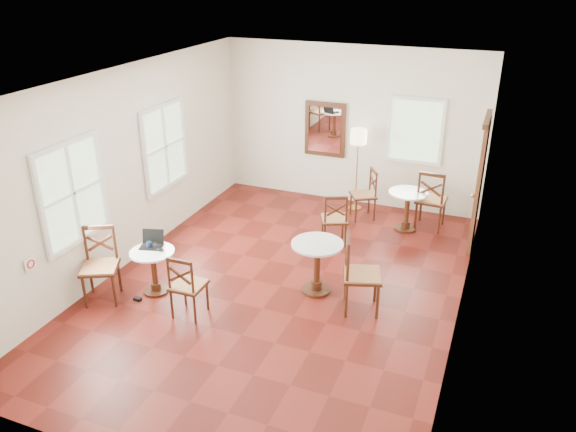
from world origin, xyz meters
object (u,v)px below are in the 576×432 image
object	(u,v)px
power_adapter	(138,299)
cafe_table_back	(407,206)
cafe_table_near	(154,267)
chair_mid_a	(334,219)
mouse	(160,250)
navy_mug	(149,245)
cafe_table_mid	(317,262)
laptop	(152,242)
chair_back_a	(431,200)
chair_near_b	(100,266)
water_glass	(155,246)
chair_back_b	(365,194)
chair_near_a	(187,285)
floor_lamp	(358,142)
chair_mid_b	(360,274)

from	to	relation	value
power_adapter	cafe_table_back	bearing A→B (deg)	50.45
cafe_table_near	chair_mid_a	world-z (taller)	chair_mid_a
mouse	navy_mug	world-z (taller)	navy_mug
cafe_table_near	cafe_table_mid	size ratio (longest dim) A/B	0.85
cafe_table_near	laptop	world-z (taller)	laptop
chair_back_a	power_adapter	size ratio (longest dim) A/B	10.04
chair_near_b	navy_mug	bearing A→B (deg)	17.39
cafe_table_near	laptop	xyz separation A→B (m)	(-0.09, 0.15, 0.31)
chair_back_a	water_glass	xyz separation A→B (m)	(-3.28, -3.55, 0.17)
chair_back_b	chair_mid_a	bearing A→B (deg)	-39.96
power_adapter	chair_near_a	bearing A→B (deg)	-2.15
chair_back_a	water_glass	distance (m)	4.84
chair_mid_a	chair_back_b	xyz separation A→B (m)	(0.19, 1.22, 0.01)
cafe_table_back	power_adapter	size ratio (longest dim) A/B	6.57
chair_back_a	floor_lamp	xyz separation A→B (m)	(-1.45, 0.34, 0.78)
navy_mug	power_adapter	distance (m)	0.77
chair_near_a	chair_near_b	size ratio (longest dim) A/B	0.87
cafe_table_back	navy_mug	world-z (taller)	navy_mug
mouse	floor_lamp	bearing A→B (deg)	51.87
chair_back_a	navy_mug	size ratio (longest dim) A/B	9.15
chair_near_a	chair_back_a	world-z (taller)	chair_back_a
floor_lamp	mouse	world-z (taller)	floor_lamp
cafe_table_near	power_adapter	bearing A→B (deg)	-111.82
cafe_table_mid	chair_back_a	bearing A→B (deg)	67.05
chair_mid_a	power_adapter	xyz separation A→B (m)	(-2.03, -2.68, -0.43)
navy_mug	cafe_table_back	bearing A→B (deg)	47.83
chair_mid_b	floor_lamp	world-z (taller)	floor_lamp
chair_mid_a	cafe_table_near	bearing A→B (deg)	26.89
chair_back_a	laptop	world-z (taller)	chair_back_a
chair_near_a	navy_mug	world-z (taller)	chair_near_a
chair_back_b	chair_back_a	bearing A→B (deg)	58.98
power_adapter	navy_mug	bearing A→B (deg)	85.04
cafe_table_near	floor_lamp	world-z (taller)	floor_lamp
navy_mug	chair_back_a	bearing A→B (deg)	46.40
cafe_table_near	chair_back_a	distance (m)	4.89
cafe_table_back	chair_near_b	size ratio (longest dim) A/B	0.68
water_glass	power_adapter	size ratio (longest dim) A/B	0.94
chair_back_a	laptop	bearing A→B (deg)	48.04
floor_lamp	cafe_table_back	bearing A→B (deg)	-27.70
cafe_table_mid	floor_lamp	world-z (taller)	floor_lamp
chair_back_a	navy_mug	world-z (taller)	chair_back_a
laptop	floor_lamp	bearing A→B (deg)	46.56
cafe_table_back	floor_lamp	bearing A→B (deg)	152.30
cafe_table_mid	cafe_table_back	world-z (taller)	cafe_table_mid
cafe_table_back	chair_mid_a	bearing A→B (deg)	-135.28
cafe_table_near	chair_back_a	world-z (taller)	chair_back_a
navy_mug	mouse	bearing A→B (deg)	-5.71
chair_mid_a	floor_lamp	world-z (taller)	floor_lamp
chair_back_a	laptop	distance (m)	4.85
chair_near_a	chair_mid_a	size ratio (longest dim) A/B	1.00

